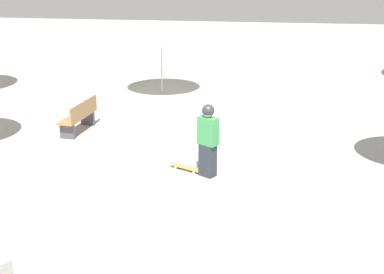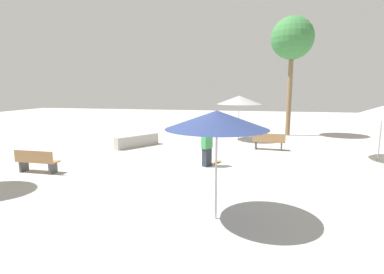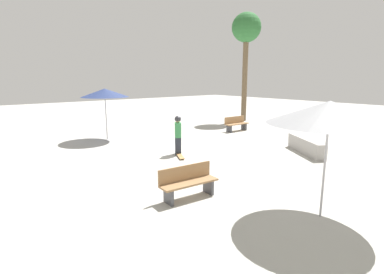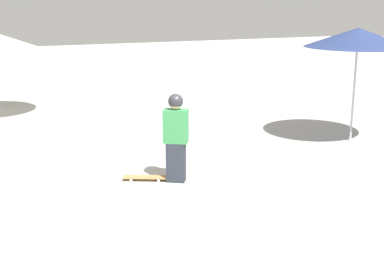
{
  "view_description": "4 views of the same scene",
  "coord_description": "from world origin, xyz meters",
  "views": [
    {
      "loc": [
        -1.26,
        9.68,
        4.49
      ],
      "look_at": [
        0.39,
        -0.79,
        0.91
      ],
      "focal_mm": 50.0,
      "sensor_mm": 36.0,
      "label": 1
    },
    {
      "loc": [
        -11.35,
        -2.76,
        3.06
      ],
      "look_at": [
        -0.2,
        -0.39,
        1.2
      ],
      "focal_mm": 28.0,
      "sensor_mm": 36.0,
      "label": 2
    },
    {
      "loc": [
        9.67,
        -8.09,
        3.11
      ],
      "look_at": [
        0.48,
        -0.53,
        0.74
      ],
      "focal_mm": 28.0,
      "sensor_mm": 36.0,
      "label": 3
    },
    {
      "loc": [
        3.47,
        7.55,
        3.22
      ],
      "look_at": [
        0.0,
        -0.36,
        0.95
      ],
      "focal_mm": 50.0,
      "sensor_mm": 36.0,
      "label": 4
    }
  ],
  "objects": [
    {
      "name": "skater_main",
      "position": [
        0.07,
        -0.93,
        0.86
      ],
      "size": [
        0.48,
        0.43,
        1.6
      ],
      "rotation": [
        0.0,
        0.0,
        5.72
      ],
      "color": "#282D38",
      "rests_on": "ground_plane"
    },
    {
      "name": "skateboard",
      "position": [
        0.57,
        -1.19,
        0.06
      ],
      "size": [
        0.81,
        0.53,
        0.07
      ],
      "rotation": [
        0.0,
        0.0,
        5.82
      ],
      "color": "#B7844C",
      "rests_on": "ground_plane"
    },
    {
      "name": "ground_plane",
      "position": [
        0.0,
        0.0,
        0.0
      ],
      "size": [
        60.0,
        60.0,
        0.0
      ],
      "primitive_type": "plane",
      "color": "#B2AFA8"
    },
    {
      "name": "shade_umbrella_navy",
      "position": [
        -4.68,
        -1.91,
        2.36
      ],
      "size": [
        2.36,
        2.36,
        2.57
      ],
      "color": "#B7B7BC",
      "rests_on": "ground_plane"
    }
  ]
}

